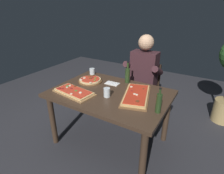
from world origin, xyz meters
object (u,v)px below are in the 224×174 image
Objects in this scene: pizza_rectangular_front at (74,92)px; pizza_round_far at (90,80)px; seated_diner at (143,75)px; tumbler_far_side at (92,71)px; wine_bottle_dark at (128,75)px; tumbler_near_camera at (107,93)px; diner_chair at (144,88)px; dining_table at (110,99)px; pizza_rectangular_left at (136,95)px; oil_bottle_amber at (159,103)px.

pizza_round_far is at bearing 98.14° from pizza_rectangular_front.
tumbler_far_side is at bearing -153.35° from seated_diner.
wine_bottle_dark is at bearing -1.14° from tumbler_far_side.
seated_diner is at bearing 77.35° from wine_bottle_dark.
pizza_round_far is at bearing -58.91° from tumbler_far_side.
wine_bottle_dark is 0.38m from seated_diner.
wine_bottle_dark is (0.45, 0.24, 0.09)m from pizza_round_far.
wine_bottle_dark is (0.39, 0.63, 0.09)m from pizza_rectangular_front.
tumbler_near_camera reaches higher than pizza_round_far.
pizza_rectangular_front is 6.01× the size of tumbler_far_side.
pizza_rectangular_front is 1.23m from diner_chair.
diner_chair reaches higher than dining_table.
pizza_rectangular_front and pizza_round_far have the same top height.
seated_diner is (-0.20, 0.68, -0.02)m from pizza_rectangular_left.
oil_bottle_amber is at bearing -23.96° from tumbler_far_side.
pizza_round_far is 1.08m from oil_bottle_amber.
pizza_rectangular_front is (-0.35, -0.25, 0.12)m from dining_table.
wine_bottle_dark is 0.33× the size of diner_chair.
tumbler_near_camera is 0.08× the size of seated_diner.
wine_bottle_dark is (-0.28, 0.33, 0.09)m from pizza_rectangular_left.
oil_bottle_amber is (1.04, -0.28, 0.08)m from pizza_round_far.
diner_chair is at bearing 66.84° from pizza_rectangular_front.
pizza_round_far reaches higher than pizza_rectangular_left.
seated_diner is (0.47, 0.98, -0.02)m from pizza_rectangular_front.
oil_bottle_amber is (0.99, 0.11, 0.08)m from pizza_rectangular_front.
pizza_rectangular_front is 5.08× the size of tumbler_near_camera.
wine_bottle_dark is 1.10× the size of oil_bottle_amber.
oil_bottle_amber is 0.30× the size of diner_chair.
pizza_rectangular_front is 1.67× the size of pizza_round_far.
tumbler_near_camera is (0.38, 0.13, 0.03)m from pizza_rectangular_front.
dining_table is 0.75m from seated_diner.
tumbler_near_camera is (-0.29, -0.17, 0.03)m from pizza_rectangular_left.
seated_diner reaches higher than oil_bottle_amber.
seated_diner reaches higher than tumbler_far_side.
tumbler_near_camera is at bearing -30.64° from pizza_round_far.
pizza_round_far is 0.29m from tumbler_far_side.
oil_bottle_amber reaches higher than tumbler_far_side.
wine_bottle_dark reaches higher than pizza_round_far.
pizza_rectangular_left is 2.50× the size of oil_bottle_amber.
wine_bottle_dark is 2.75× the size of tumbler_near_camera.
dining_table is 5.32× the size of oil_bottle_amber.
pizza_rectangular_front is 1.09m from seated_diner.
seated_diner is (0.53, 0.59, -0.02)m from pizza_round_far.
oil_bottle_amber reaches higher than pizza_rectangular_left.
tumbler_near_camera reaches higher than pizza_rectangular_left.
dining_table is 0.44m from pizza_rectangular_front.
seated_diner is at bearing 83.87° from tumbler_near_camera.
wine_bottle_dark reaches higher than diner_chair.
oil_bottle_amber is 1.31m from tumbler_far_side.
dining_table is at bearing -170.08° from pizza_rectangular_left.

